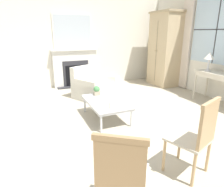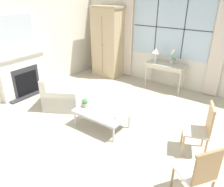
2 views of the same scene
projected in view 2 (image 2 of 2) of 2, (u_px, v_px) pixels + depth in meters
The scene contains 14 objects.
ground_plane at pixel (110, 126), 4.86m from camera, with size 14.00×14.00×0.00m, color #B2A893.
wall_back_windowed at pixel (169, 39), 6.49m from camera, with size 7.20×0.14×2.80m.
wall_left at pixel (37, 41), 6.30m from camera, with size 0.06×7.20×2.80m, color silver.
fireplace at pixel (23, 71), 6.03m from camera, with size 0.34×1.44×2.22m.
armoire at pixel (108, 42), 7.36m from camera, with size 1.04×0.68×2.30m.
console_table at pixel (166, 67), 6.49m from camera, with size 1.15×0.50×0.76m.
table_lamp at pixel (156, 51), 6.42m from camera, with size 0.26×0.26×0.45m.
potted_orchid at pixel (172, 58), 6.36m from camera, with size 0.18×0.14×0.47m.
armchair_upholstered at pixel (64, 95), 5.66m from camera, with size 1.23×1.27×0.82m.
side_chair_wooden at pixel (202, 127), 3.84m from camera, with size 0.56×0.56×0.99m.
accent_chair_wooden at pixel (200, 172), 2.91m from camera, with size 0.61×0.61×0.95m.
coffee_table at pixel (102, 113), 4.70m from camera, with size 1.14×0.69×0.38m.
potted_plant_small at pixel (85, 103), 4.83m from camera, with size 0.13×0.13×0.20m.
pillar_candle at pixel (116, 117), 4.38m from camera, with size 0.09×0.09×0.13m.
Camera 2 is at (2.42, -3.30, 2.72)m, focal length 35.00 mm.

